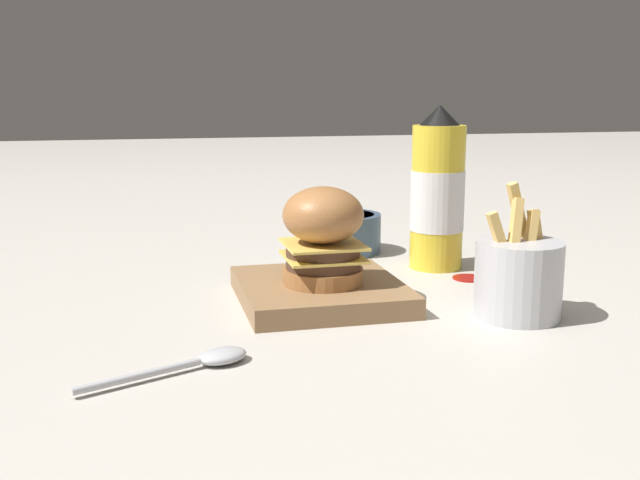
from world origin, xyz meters
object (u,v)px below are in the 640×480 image
(ketchup_bottle, at_px, (437,194))
(side_bowl, at_px, (343,232))
(serving_board, at_px, (320,291))
(burger, at_px, (323,235))
(fries_basket, at_px, (518,277))
(spoon, at_px, (206,360))

(ketchup_bottle, xyz_separation_m, side_bowl, (0.13, 0.10, -0.07))
(serving_board, height_order, ketchup_bottle, ketchup_bottle)
(serving_board, bearing_deg, ketchup_bottle, -57.23)
(burger, xyz_separation_m, side_bowl, (0.27, -0.10, -0.05))
(serving_board, distance_m, ketchup_bottle, 0.25)
(fries_basket, relative_size, side_bowl, 1.29)
(serving_board, xyz_separation_m, spoon, (-0.18, 0.15, -0.01))
(burger, distance_m, spoon, 0.24)
(ketchup_bottle, relative_size, fries_basket, 1.53)
(burger, relative_size, ketchup_bottle, 0.50)
(ketchup_bottle, bearing_deg, side_bowl, 37.49)
(fries_basket, relative_size, spoon, 0.93)
(fries_basket, bearing_deg, serving_board, 60.22)
(serving_board, bearing_deg, burger, -171.88)
(burger, height_order, side_bowl, burger)
(serving_board, relative_size, fries_basket, 1.37)
(burger, height_order, fries_basket, fries_basket)
(ketchup_bottle, distance_m, side_bowl, 0.18)
(side_bowl, bearing_deg, serving_board, 158.79)
(burger, bearing_deg, ketchup_bottle, -55.15)
(ketchup_bottle, height_order, fries_basket, ketchup_bottle)
(ketchup_bottle, bearing_deg, fries_basket, 179.39)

